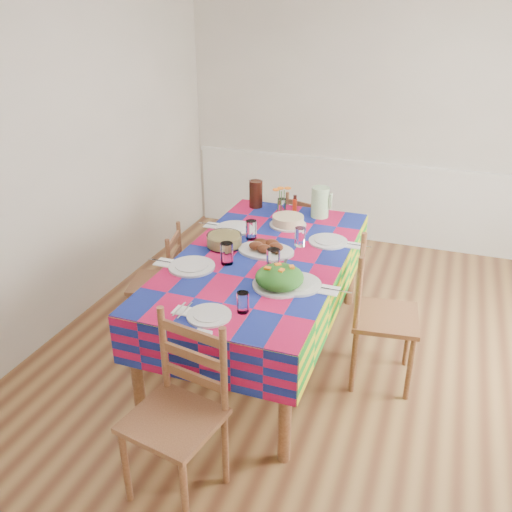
# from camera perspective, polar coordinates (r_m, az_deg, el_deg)

# --- Properties ---
(room) EXTENTS (4.58, 5.08, 2.78)m
(room) POSITION_cam_1_polar(r_m,az_deg,el_deg) (3.63, 9.16, 6.11)
(room) COLOR brown
(room) RESTS_ON ground
(wainscot) EXTENTS (4.41, 0.06, 0.92)m
(wainscot) POSITION_cam_1_polar(r_m,az_deg,el_deg) (6.24, 13.27, 5.65)
(wainscot) COLOR white
(wainscot) RESTS_ON room
(dining_table) EXTENTS (1.17, 2.18, 0.85)m
(dining_table) POSITION_cam_1_polar(r_m,az_deg,el_deg) (3.97, 0.67, -1.19)
(dining_table) COLOR brown
(dining_table) RESTS_ON room
(setting_near_head) EXTENTS (0.43, 0.29, 0.13)m
(setting_near_head) POSITION_cam_1_polar(r_m,az_deg,el_deg) (3.21, -3.77, -5.72)
(setting_near_head) COLOR silver
(setting_near_head) RESTS_ON dining_table
(setting_left_near) EXTENTS (0.59, 0.35, 0.16)m
(setting_left_near) POSITION_cam_1_polar(r_m,az_deg,el_deg) (3.78, -5.55, -0.57)
(setting_left_near) COLOR silver
(setting_left_near) RESTS_ON dining_table
(setting_left_far) EXTENTS (0.56, 0.33, 0.15)m
(setting_left_far) POSITION_cam_1_polar(r_m,az_deg,el_deg) (4.31, -1.72, 2.92)
(setting_left_far) COLOR silver
(setting_left_far) RESTS_ON dining_table
(setting_right_near) EXTENTS (0.62, 0.36, 0.16)m
(setting_right_near) POSITION_cam_1_polar(r_m,az_deg,el_deg) (3.58, 3.47, -2.01)
(setting_right_near) COLOR silver
(setting_right_near) RESTS_ON dining_table
(setting_right_far) EXTENTS (0.56, 0.32, 0.14)m
(setting_right_far) POSITION_cam_1_polar(r_m,az_deg,el_deg) (4.14, 6.65, 1.72)
(setting_right_far) COLOR silver
(setting_right_far) RESTS_ON dining_table
(meat_platter) EXTENTS (0.42, 0.30, 0.08)m
(meat_platter) POSITION_cam_1_polar(r_m,az_deg,el_deg) (3.97, 1.05, 0.87)
(meat_platter) COLOR silver
(meat_platter) RESTS_ON dining_table
(salad_platter) EXTENTS (0.35, 0.35, 0.15)m
(salad_platter) POSITION_cam_1_polar(r_m,az_deg,el_deg) (3.50, 2.49, -2.34)
(salad_platter) COLOR silver
(salad_platter) RESTS_ON dining_table
(pasta_bowl) EXTENTS (0.26, 0.26, 0.09)m
(pasta_bowl) POSITION_cam_1_polar(r_m,az_deg,el_deg) (4.07, -3.37, 1.65)
(pasta_bowl) COLOR white
(pasta_bowl) RESTS_ON dining_table
(cake) EXTENTS (0.30, 0.30, 0.08)m
(cake) POSITION_cam_1_polar(r_m,az_deg,el_deg) (4.45, 3.39, 3.69)
(cake) COLOR silver
(cake) RESTS_ON dining_table
(serving_utensils) EXTENTS (0.15, 0.34, 0.01)m
(serving_utensils) POSITION_cam_1_polar(r_m,az_deg,el_deg) (3.77, 2.49, -1.04)
(serving_utensils) COLOR black
(serving_utensils) RESTS_ON dining_table
(flower_vase) EXTENTS (0.16, 0.13, 0.25)m
(flower_vase) POSITION_cam_1_polar(r_m,az_deg,el_deg) (4.69, 2.72, 5.72)
(flower_vase) COLOR white
(flower_vase) RESTS_ON dining_table
(hot_sauce) EXTENTS (0.04, 0.04, 0.16)m
(hot_sauce) POSITION_cam_1_polar(r_m,az_deg,el_deg) (4.71, 4.10, 5.48)
(hot_sauce) COLOR red
(hot_sauce) RESTS_ON dining_table
(green_pitcher) EXTENTS (0.15, 0.15, 0.26)m
(green_pitcher) POSITION_cam_1_polar(r_m,az_deg,el_deg) (4.63, 6.76, 5.64)
(green_pitcher) COLOR #AEDF9D
(green_pitcher) RESTS_ON dining_table
(tea_pitcher) EXTENTS (0.12, 0.12, 0.24)m
(tea_pitcher) POSITION_cam_1_polar(r_m,az_deg,el_deg) (4.83, -0.01, 6.55)
(tea_pitcher) COLOR black
(tea_pitcher) RESTS_ON dining_table
(name_card) EXTENTS (0.09, 0.03, 0.02)m
(name_card) POSITION_cam_1_polar(r_m,az_deg,el_deg) (3.05, -5.47, -7.99)
(name_card) COLOR silver
(name_card) RESTS_ON dining_table
(chair_near) EXTENTS (0.53, 0.52, 1.05)m
(chair_near) POSITION_cam_1_polar(r_m,az_deg,el_deg) (3.06, -8.14, -16.19)
(chair_near) COLOR brown
(chair_near) RESTS_ON room
(chair_far) EXTENTS (0.49, 0.48, 0.88)m
(chair_far) POSITION_cam_1_polar(r_m,az_deg,el_deg) (5.31, 5.50, 2.09)
(chair_far) COLOR brown
(chair_far) RESTS_ON room
(chair_left) EXTENTS (0.47, 0.49, 0.92)m
(chair_left) POSITION_cam_1_polar(r_m,az_deg,el_deg) (4.45, -10.01, -2.81)
(chair_left) COLOR brown
(chair_left) RESTS_ON room
(chair_right) EXTENTS (0.50, 0.52, 1.06)m
(chair_right) POSITION_cam_1_polar(r_m,az_deg,el_deg) (3.92, 12.78, -6.18)
(chair_right) COLOR brown
(chair_right) RESTS_ON room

